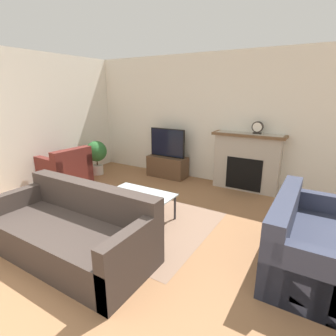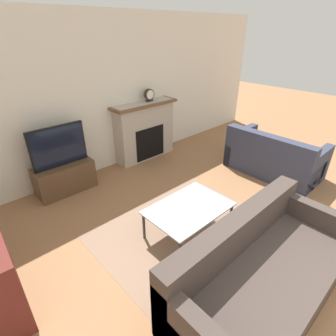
% 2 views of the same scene
% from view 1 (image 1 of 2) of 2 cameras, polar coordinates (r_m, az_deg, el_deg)
% --- Properties ---
extents(ground_plane, '(20.00, 20.00, 0.00)m').
position_cam_1_polar(ground_plane, '(3.06, -29.86, -25.45)').
color(ground_plane, '#936642').
extents(wall_back, '(8.83, 0.06, 2.70)m').
position_cam_1_polar(wall_back, '(5.80, 9.04, 10.42)').
color(wall_back, silver).
rests_on(wall_back, ground_plane).
extents(wall_left, '(0.06, 7.37, 2.70)m').
position_cam_1_polar(wall_left, '(6.02, -27.75, 8.99)').
color(wall_left, silver).
rests_on(wall_left, ground_plane).
extents(area_rug, '(2.24, 1.92, 0.00)m').
position_cam_1_polar(area_rug, '(4.18, -6.83, -11.30)').
color(area_rug, '#896B56').
rests_on(area_rug, ground_plane).
extents(fireplace, '(1.38, 0.39, 1.15)m').
position_cam_1_polar(fireplace, '(5.46, 16.78, 1.55)').
color(fireplace, '#B2A899').
rests_on(fireplace, ground_plane).
extents(tv_stand, '(0.92, 0.42, 0.48)m').
position_cam_1_polar(tv_stand, '(6.11, -0.11, 0.32)').
color(tv_stand, brown).
rests_on(tv_stand, ground_plane).
extents(tv, '(0.86, 0.06, 0.64)m').
position_cam_1_polar(tv, '(5.98, -0.13, 5.51)').
color(tv, black).
rests_on(tv, tv_stand).
extents(couch_sectional, '(2.10, 0.94, 0.82)m').
position_cam_1_polar(couch_sectional, '(3.47, -19.99, -13.05)').
color(couch_sectional, '#3D332D').
rests_on(couch_sectional, ground_plane).
extents(couch_loveseat, '(0.91, 1.60, 0.82)m').
position_cam_1_polar(couch_loveseat, '(3.43, 28.60, -14.45)').
color(couch_loveseat, '#33384C').
rests_on(couch_loveseat, ground_plane).
extents(armchair_by_window, '(0.82, 0.90, 0.82)m').
position_cam_1_polar(armchair_by_window, '(5.91, -21.26, -0.77)').
color(armchair_by_window, '#5B231E').
rests_on(armchair_by_window, ground_plane).
extents(coffee_table, '(1.04, 0.72, 0.42)m').
position_cam_1_polar(coffee_table, '(4.04, -6.70, -6.32)').
color(coffee_table, '#333338').
rests_on(coffee_table, ground_plane).
extents(potted_plant, '(0.49, 0.49, 0.81)m').
position_cam_1_polar(potted_plant, '(6.44, -15.30, 3.06)').
color(potted_plant, beige).
rests_on(potted_plant, ground_plane).
extents(mantel_clock, '(0.21, 0.07, 0.24)m').
position_cam_1_polar(mantel_clock, '(5.31, 18.91, 8.35)').
color(mantel_clock, '#28231E').
rests_on(mantel_clock, fireplace).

